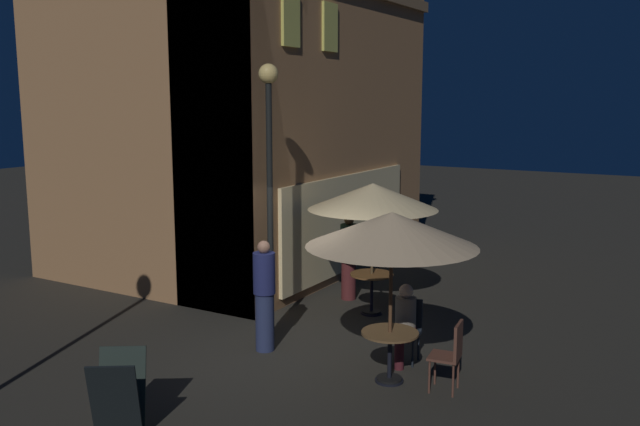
# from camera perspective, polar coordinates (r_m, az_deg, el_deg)

# --- Properties ---
(ground_plane) EXTENTS (60.00, 60.00, 0.00)m
(ground_plane) POSITION_cam_1_polar(r_m,az_deg,el_deg) (10.83, -2.44, -11.65)
(ground_plane) COLOR #2C2A23
(cafe_building) EXTENTS (7.68, 6.21, 7.17)m
(cafe_building) POSITION_cam_1_polar(r_m,az_deg,el_deg) (14.89, -5.72, 8.16)
(cafe_building) COLOR #A07046
(cafe_building) RESTS_ON ground
(street_lamp_near_corner) EXTENTS (0.32, 0.32, 4.47)m
(street_lamp_near_corner) POSITION_cam_1_polar(r_m,az_deg,el_deg) (11.04, -4.27, 5.07)
(street_lamp_near_corner) COLOR black
(street_lamp_near_corner) RESTS_ON ground
(menu_sandwich_board) EXTENTS (0.86, 0.83, 0.98)m
(menu_sandwich_board) POSITION_cam_1_polar(r_m,az_deg,el_deg) (8.51, -16.53, -14.45)
(menu_sandwich_board) COLOR black
(menu_sandwich_board) RESTS_ON ground
(cafe_table_0) EXTENTS (0.79, 0.79, 0.76)m
(cafe_table_0) POSITION_cam_1_polar(r_m,az_deg,el_deg) (12.57, 4.35, -5.91)
(cafe_table_0) COLOR black
(cafe_table_0) RESTS_ON ground
(cafe_table_1) EXTENTS (0.80, 0.80, 0.73)m
(cafe_table_1) POSITION_cam_1_polar(r_m,az_deg,el_deg) (9.67, 5.87, -10.86)
(cafe_table_1) COLOR black
(cafe_table_1) RESTS_ON ground
(patio_umbrella_0) EXTENTS (2.35, 2.35, 2.43)m
(patio_umbrella_0) POSITION_cam_1_polar(r_m,az_deg,el_deg) (12.24, 4.45, 1.37)
(patio_umbrella_0) COLOR black
(patio_umbrella_0) RESTS_ON ground
(patio_umbrella_1) EXTENTS (2.35, 2.35, 2.41)m
(patio_umbrella_1) POSITION_cam_1_polar(r_m,az_deg,el_deg) (9.23, 6.04, -1.42)
(patio_umbrella_1) COLOR black
(patio_umbrella_1) RESTS_ON ground
(cafe_chair_0) EXTENTS (0.45, 0.45, 0.98)m
(cafe_chair_0) POSITION_cam_1_polar(r_m,az_deg,el_deg) (9.45, 10.95, -11.24)
(cafe_chair_0) COLOR brown
(cafe_chair_0) RESTS_ON ground
(cafe_chair_1) EXTENTS (0.46, 0.46, 0.94)m
(cafe_chair_1) POSITION_cam_1_polar(r_m,az_deg,el_deg) (10.46, 7.31, -9.28)
(cafe_chair_1) COLOR black
(cafe_chair_1) RESTS_ON ground
(patron_seated_0) EXTENTS (0.52, 0.35, 1.21)m
(patron_seated_0) POSITION_cam_1_polar(r_m,az_deg,el_deg) (10.27, 7.08, -8.85)
(patron_seated_0) COLOR #49191F
(patron_seated_0) RESTS_ON ground
(patron_standing_1) EXTENTS (0.35, 0.35, 1.76)m
(patron_standing_1) POSITION_cam_1_polar(r_m,az_deg,el_deg) (10.70, -4.68, -6.91)
(patron_standing_1) COLOR navy
(patron_standing_1) RESTS_ON ground
(patron_standing_2) EXTENTS (0.34, 0.34, 1.69)m
(patron_standing_2) POSITION_cam_1_polar(r_m,az_deg,el_deg) (13.39, 2.42, -3.72)
(patron_standing_2) COLOR #4F1E1F
(patron_standing_2) RESTS_ON ground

